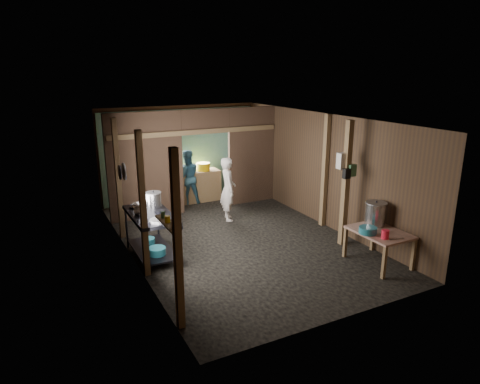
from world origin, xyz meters
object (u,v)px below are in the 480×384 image
prep_table (378,247)px  yellow_tub (203,167)px  gas_range (152,235)px  pink_bucket (385,234)px  stove_pot_large (154,200)px  cook (228,189)px  stock_pot (375,214)px

prep_table → yellow_tub: 5.50m
prep_table → yellow_tub: (-1.36, 5.29, 0.63)m
gas_range → prep_table: 4.32m
prep_table → pink_bucket: bearing=-120.7°
stove_pot_large → yellow_tub: size_ratio=0.85×
cook → stock_pot: bearing=-138.1°
stock_pot → yellow_tub: stock_pot is taller
cook → gas_range: bearing=134.8°
gas_range → stock_pot: bearing=-26.2°
gas_range → yellow_tub: bearing=52.7°
yellow_tub → gas_range: bearing=-127.3°
gas_range → pink_bucket: bearing=-35.5°
prep_table → yellow_tub: size_ratio=2.90×
gas_range → prep_table: (3.71, -2.21, -0.13)m
stove_pot_large → cook: bearing=24.0°
stove_pot_large → cook: 2.30m
prep_table → stove_pot_large: size_ratio=3.40×
pink_bucket → yellow_tub: yellow_tub is taller
prep_table → stock_pot: size_ratio=2.30×
gas_range → cook: cook is taller
stock_pot → pink_bucket: size_ratio=2.95×
pink_bucket → yellow_tub: size_ratio=0.43×
gas_range → pink_bucket: 4.34m
prep_table → pink_bucket: pink_bucket is taller
gas_range → stove_pot_large: stove_pot_large is taller
gas_range → cook: size_ratio=0.99×
pink_bucket → cook: 4.01m
stock_pot → pink_bucket: (-0.34, -0.61, -0.14)m
stove_pot_large → pink_bucket: (3.36, -2.88, -0.32)m
cook → pink_bucket: bearing=-146.4°
prep_table → stock_pot: 0.64m
yellow_tub → pink_bucket: bearing=-78.1°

